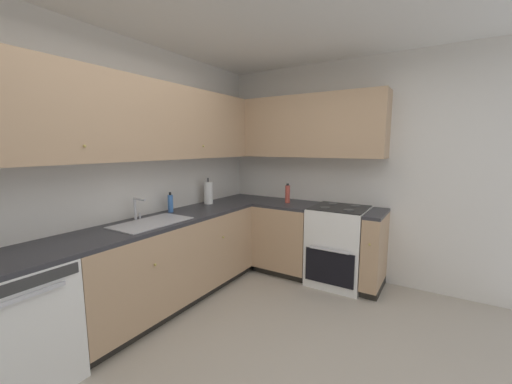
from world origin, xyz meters
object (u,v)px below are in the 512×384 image
Objects in this scene: dishwasher at (15,327)px; oven_range at (339,245)px; soap_bottle at (170,203)px; oil_bottle at (288,194)px; paper_towel_roll at (208,193)px.

dishwasher is 3.04m from oven_range.
oil_bottle reaches higher than soap_bottle.
oil_bottle is at bearing -35.08° from soap_bottle.
oil_bottle is (1.18, -0.83, 0.02)m from soap_bottle.
oil_bottle reaches higher than dishwasher.
oven_range is 1.69m from paper_towel_roll.
soap_bottle is at bearing 144.92° from oil_bottle.
oven_range is 1.99m from soap_bottle.
oven_range is at bearing -68.01° from paper_towel_roll.
oil_bottle is (0.58, -0.81, -0.02)m from paper_towel_roll.
oven_range is at bearing -51.30° from soap_bottle.
dishwasher is 0.82× the size of oven_range.
dishwasher is 2.61× the size of paper_towel_roll.
soap_bottle is 0.66× the size of paper_towel_roll.
paper_towel_roll is 1.36× the size of oil_bottle.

